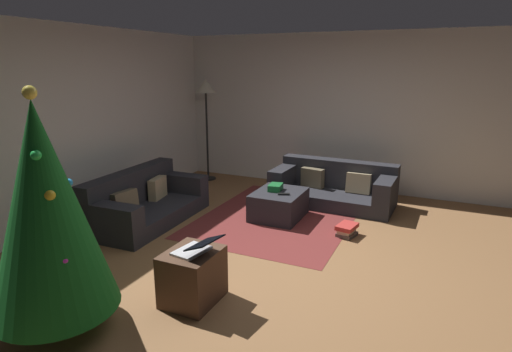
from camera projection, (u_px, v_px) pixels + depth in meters
name	position (u px, v px, depth m)	size (l,w,h in m)	color
ground_plane	(287.00, 263.00, 4.53)	(6.40, 6.40, 0.00)	brown
rear_partition	(64.00, 126.00, 5.46)	(6.40, 0.12, 2.60)	silver
corner_partition	(355.00, 113.00, 6.95)	(0.12, 6.40, 2.60)	silver
couch_left	(143.00, 202.00, 5.71)	(1.80, 0.92, 0.68)	#26262B
couch_right	(334.00, 187.00, 6.46)	(0.91, 1.84, 0.63)	#26262B
ottoman	(279.00, 204.00, 5.85)	(0.78, 0.64, 0.38)	#26262B
gift_box	(275.00, 187.00, 5.85)	(0.24, 0.17, 0.09)	#19662D
tv_remote	(284.00, 194.00, 5.66)	(0.05, 0.16, 0.02)	black
christmas_tree	(46.00, 210.00, 3.14)	(0.96, 0.96, 1.94)	brown
side_table	(193.00, 276.00, 3.76)	(0.52, 0.44, 0.48)	#4C3323
laptop	(196.00, 248.00, 3.65)	(0.37, 0.42, 0.17)	silver
book_stack	(347.00, 230.00, 5.23)	(0.33, 0.26, 0.15)	#4C423D
corner_lamp	(206.00, 94.00, 7.46)	(0.36, 0.36, 1.84)	black
area_rug	(279.00, 217.00, 5.90)	(2.60, 2.00, 0.01)	maroon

